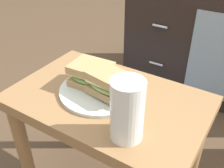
{
  "coord_description": "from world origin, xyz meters",
  "views": [
    {
      "loc": [
        0.34,
        -0.51,
        0.91
      ],
      "look_at": [
        0.01,
        0.0,
        0.51
      ],
      "focal_mm": 42.57,
      "sensor_mm": 36.0,
      "label": 1
    }
  ],
  "objects_px": {
    "sandwich_back": "(111,83)",
    "beer_glass": "(127,112)",
    "sandwich_front": "(91,74)",
    "tv_cabinet": "(219,43)",
    "plate": "(101,90)"
  },
  "relations": [
    {
      "from": "sandwich_back",
      "to": "beer_glass",
      "type": "distance_m",
      "value": 0.16
    },
    {
      "from": "sandwich_front",
      "to": "sandwich_back",
      "type": "xyz_separation_m",
      "value": [
        0.08,
        -0.02,
        0.01
      ]
    },
    {
      "from": "tv_cabinet",
      "to": "sandwich_back",
      "type": "bearing_deg",
      "value": -96.6
    },
    {
      "from": "plate",
      "to": "sandwich_front",
      "type": "bearing_deg",
      "value": 167.78
    },
    {
      "from": "sandwich_front",
      "to": "beer_glass",
      "type": "relative_size",
      "value": 0.86
    },
    {
      "from": "tv_cabinet",
      "to": "beer_glass",
      "type": "bearing_deg",
      "value": -89.85
    },
    {
      "from": "plate",
      "to": "tv_cabinet",
      "type": "bearing_deg",
      "value": 80.93
    },
    {
      "from": "plate",
      "to": "sandwich_back",
      "type": "bearing_deg",
      "value": -12.22
    },
    {
      "from": "sandwich_front",
      "to": "beer_glass",
      "type": "bearing_deg",
      "value": -33.38
    },
    {
      "from": "sandwich_front",
      "to": "plate",
      "type": "bearing_deg",
      "value": -12.22
    },
    {
      "from": "sandwich_back",
      "to": "tv_cabinet",
      "type": "bearing_deg",
      "value": 83.4
    },
    {
      "from": "beer_glass",
      "to": "tv_cabinet",
      "type": "bearing_deg",
      "value": 90.15
    },
    {
      "from": "plate",
      "to": "sandwich_front",
      "type": "distance_m",
      "value": 0.06
    },
    {
      "from": "plate",
      "to": "sandwich_back",
      "type": "distance_m",
      "value": 0.06
    },
    {
      "from": "beer_glass",
      "to": "sandwich_front",
      "type": "bearing_deg",
      "value": 146.62
    }
  ]
}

